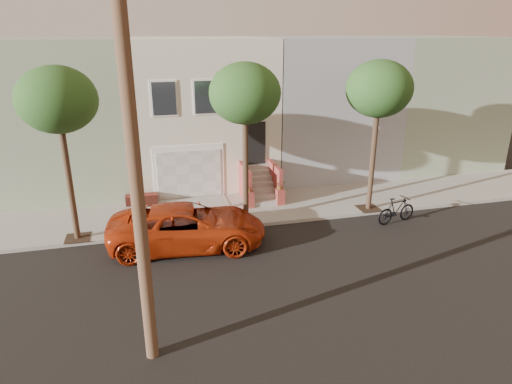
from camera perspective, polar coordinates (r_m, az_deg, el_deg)
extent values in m
plane|color=black|center=(14.86, -1.64, -10.46)|extent=(90.00, 90.00, 0.00)
cube|color=#9B978D|center=(19.55, -5.10, -2.50)|extent=(40.00, 3.70, 0.15)
cube|color=beige|center=(24.18, -7.67, 10.59)|extent=(7.00, 8.00, 7.00)
cube|color=gray|center=(24.37, -23.95, 9.15)|extent=(6.50, 8.00, 7.00)
cube|color=#92959A|center=(25.85, 7.74, 11.19)|extent=(6.50, 8.00, 7.00)
cube|color=gray|center=(28.89, 20.04, 11.11)|extent=(6.50, 8.00, 7.00)
cube|color=white|center=(20.75, -8.51, 2.59)|extent=(3.20, 0.12, 2.50)
cube|color=silver|center=(20.72, -8.48, 2.28)|extent=(2.90, 0.06, 2.20)
cube|color=#9B978D|center=(19.41, -7.73, -2.51)|extent=(3.20, 3.70, 0.02)
cube|color=maroon|center=(20.69, -14.33, -0.89)|extent=(1.40, 0.45, 0.44)
cube|color=black|center=(20.90, -0.14, 6.21)|extent=(1.00, 0.06, 2.00)
cube|color=#3F4751|center=(19.90, -11.62, 11.57)|extent=(1.00, 0.06, 1.40)
cube|color=white|center=(19.92, -11.63, 11.58)|extent=(1.15, 0.05, 1.55)
cube|color=#3F4751|center=(20.07, -6.38, 11.92)|extent=(1.00, 0.06, 1.40)
cube|color=white|center=(20.09, -6.39, 11.92)|extent=(1.15, 0.05, 1.55)
cube|color=#3F4751|center=(20.39, -1.26, 12.16)|extent=(1.00, 0.06, 1.40)
cube|color=white|center=(20.41, -1.27, 12.17)|extent=(1.15, 0.05, 1.55)
cube|color=#9B978D|center=(19.94, 1.12, -1.42)|extent=(1.20, 0.28, 0.20)
cube|color=#9B978D|center=(20.12, 0.91, -0.61)|extent=(1.20, 0.28, 0.20)
cube|color=#9B978D|center=(20.30, 0.71, 0.19)|extent=(1.20, 0.28, 0.20)
cube|color=#9B978D|center=(20.49, 0.51, 0.98)|extent=(1.20, 0.28, 0.20)
cube|color=#9B978D|center=(20.69, 0.32, 1.74)|extent=(1.20, 0.28, 0.20)
cube|color=#9B978D|center=(20.88, 0.12, 2.50)|extent=(1.20, 0.28, 0.20)
cube|color=#9B978D|center=(21.08, -0.06, 3.24)|extent=(1.20, 0.28, 0.20)
cube|color=#953731|center=(20.30, -1.40, 1.08)|extent=(0.18, 1.96, 1.60)
cube|color=#953731|center=(20.64, 2.39, 1.39)|extent=(0.18, 1.96, 1.60)
cube|color=#953731|center=(19.65, -0.81, -0.96)|extent=(0.35, 0.35, 0.70)
imported|color=#1D4D1B|center=(19.45, -0.82, 0.62)|extent=(0.40, 0.35, 0.45)
cube|color=#953731|center=(20.00, 3.09, -0.61)|extent=(0.35, 0.35, 0.70)
imported|color=#1D4D1B|center=(19.81, 3.12, 0.95)|extent=(0.41, 0.35, 0.45)
cube|color=#2D2116|center=(18.20, -21.73, -5.43)|extent=(0.90, 0.90, 0.02)
cylinder|color=#3C2C1B|center=(17.46, -22.60, 0.81)|extent=(0.22, 0.22, 4.20)
ellipsoid|color=#1D4D1B|center=(16.79, -23.99, 10.68)|extent=(2.70, 2.57, 2.29)
cube|color=#2D2116|center=(18.38, -1.28, -3.66)|extent=(0.90, 0.90, 0.02)
cylinder|color=#3C2C1B|center=(17.64, -1.33, 2.58)|extent=(0.22, 0.22, 4.20)
ellipsoid|color=#1D4D1B|center=(16.98, -1.41, 12.45)|extent=(2.70, 2.57, 2.29)
cube|color=#2D2116|center=(20.23, 14.09, -2.02)|extent=(0.90, 0.90, 0.02)
cylinder|color=#3C2C1B|center=(19.56, 14.60, 3.68)|extent=(0.22, 0.22, 4.20)
ellipsoid|color=#1D4D1B|center=(18.97, 15.42, 12.55)|extent=(2.70, 2.57, 2.29)
cylinder|color=#4B3523|center=(9.65, -15.29, 4.08)|extent=(0.30, 0.30, 10.00)
imported|color=#AF2D0D|center=(16.52, -8.70, -4.34)|extent=(5.89, 3.17, 1.57)
imported|color=black|center=(19.24, 17.46, -2.20)|extent=(1.94, 0.90, 1.13)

